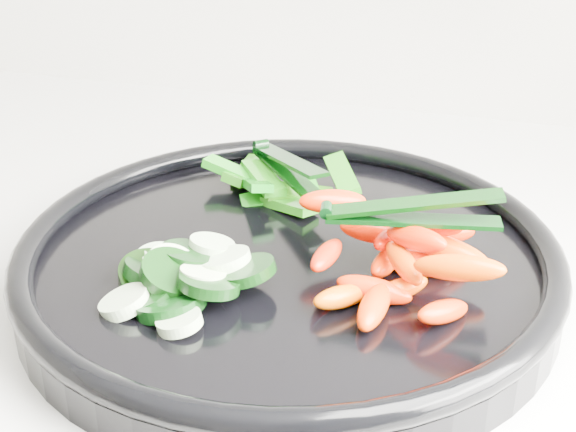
# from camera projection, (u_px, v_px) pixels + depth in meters

# --- Properties ---
(veggie_tray) EXTENTS (0.43, 0.43, 0.04)m
(veggie_tray) POSITION_uv_depth(u_px,v_px,m) (288.00, 260.00, 0.56)
(veggie_tray) COLOR black
(veggie_tray) RESTS_ON counter
(cucumber_pile) EXTENTS (0.11, 0.13, 0.04)m
(cucumber_pile) POSITION_uv_depth(u_px,v_px,m) (178.00, 273.00, 0.52)
(cucumber_pile) COLOR black
(cucumber_pile) RESTS_ON veggie_tray
(carrot_pile) EXTENTS (0.15, 0.15, 0.05)m
(carrot_pile) POSITION_uv_depth(u_px,v_px,m) (401.00, 256.00, 0.51)
(carrot_pile) COLOR #E83B00
(carrot_pile) RESTS_ON veggie_tray
(pepper_pile) EXTENTS (0.13, 0.10, 0.04)m
(pepper_pile) POSITION_uv_depth(u_px,v_px,m) (274.00, 183.00, 0.64)
(pepper_pile) COLOR #256C0A
(pepper_pile) RESTS_ON veggie_tray
(tong_carrot) EXTENTS (0.11, 0.04, 0.02)m
(tong_carrot) POSITION_uv_depth(u_px,v_px,m) (408.00, 212.00, 0.50)
(tong_carrot) COLOR black
(tong_carrot) RESTS_ON carrot_pile
(tong_pepper) EXTENTS (0.09, 0.09, 0.02)m
(tong_pepper) POSITION_uv_depth(u_px,v_px,m) (286.00, 165.00, 0.63)
(tong_pepper) COLOR black
(tong_pepper) RESTS_ON pepper_pile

